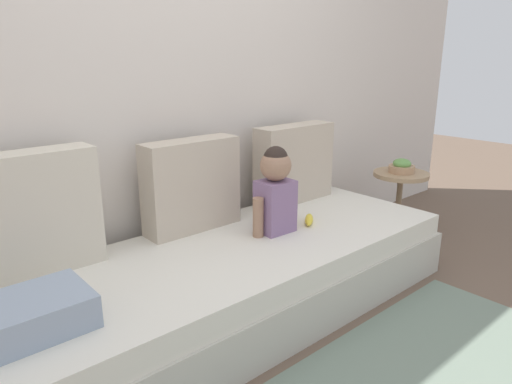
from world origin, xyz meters
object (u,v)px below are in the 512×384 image
Objects in this scene: throw_pillow_right at (294,163)px; toddler at (275,189)px; banana at (309,220)px; folded_blanket at (28,316)px; throw_pillow_left at (37,213)px; couch at (233,282)px; fruit_bowl at (402,167)px; side_table at (400,187)px; throw_pillow_center at (192,185)px.

throw_pillow_right is 1.22× the size of toddler.
banana is (-0.24, -0.36, -0.22)m from throw_pillow_right.
toddler is 1.14× the size of folded_blanket.
throw_pillow_left is at bearing 163.52° from toddler.
toddler is 0.31m from banana.
folded_blanket is (-0.19, -0.45, -0.20)m from throw_pillow_left.
couch is 0.94m from throw_pillow_right.
folded_blanket is at bearing -175.70° from fruit_bowl.
throw_pillow_right reaches higher than side_table.
toddler is (0.30, 0.02, 0.42)m from couch.
banana is at bearing -9.52° from toddler.
couch is 4.73× the size of throw_pillow_center.
couch is 4.73× the size of throw_pillow_left.
folded_blanket is at bearing -165.45° from throw_pillow_right.
couch is at bearing -23.80° from throw_pillow_left.
fruit_bowl reaches higher than banana.
side_table is at bearing 5.28° from banana.
couch is 0.52m from toddler.
throw_pillow_left is at bearing 173.83° from fruit_bowl.
throw_pillow_right is 0.88m from fruit_bowl.
throw_pillow_left is at bearing 180.00° from throw_pillow_right.
couch is 1.64m from fruit_bowl.
side_table is at bearing -6.17° from throw_pillow_left.
folded_blanket is at bearing -176.41° from banana.
fruit_bowl is at bearing -17.11° from throw_pillow_right.
throw_pillow_right is (0.77, 0.34, 0.43)m from couch.
throw_pillow_center is 0.44m from toddler.
throw_pillow_left is at bearing 66.86° from folded_blanket.
throw_pillow_right reaches higher than couch.
toddler is 1.32m from side_table.
fruit_bowl is (1.60, 0.08, 0.32)m from couch.
side_table is at bearing -17.11° from throw_pillow_right.
toddler is at bearing -177.30° from side_table.
toddler is at bearing -177.30° from fruit_bowl.
throw_pillow_center is 3.09× the size of banana.
side_table is (2.37, -0.26, -0.28)m from throw_pillow_left.
throw_pillow_center is 0.77m from throw_pillow_right.
banana is at bearing -124.01° from throw_pillow_right.
toddler is 2.51× the size of fruit_bowl.
fruit_bowl is (0.83, -0.26, -0.11)m from throw_pillow_right.
folded_blanket is (-1.27, -0.13, -0.17)m from toddler.
folded_blanket is 2.20× the size of fruit_bowl.
throw_pillow_center reaches higher than toddler.
banana is at bearing -33.88° from throw_pillow_center.
side_table is (1.60, -0.26, -0.25)m from throw_pillow_center.
toddler is at bearing 170.48° from banana.
side_table is (1.07, 0.10, -0.03)m from banana.
toddler is at bearing -16.48° from throw_pillow_left.
folded_blanket is (-1.49, -0.09, 0.04)m from banana.
couch is 0.55m from throw_pillow_center.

